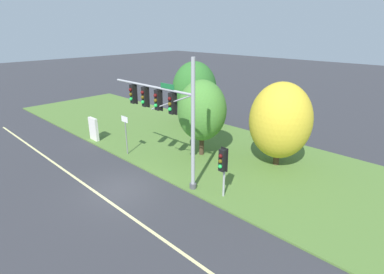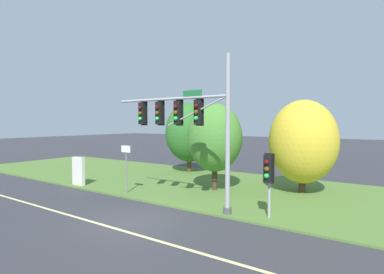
{
  "view_description": "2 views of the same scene",
  "coord_description": "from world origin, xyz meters",
  "px_view_note": "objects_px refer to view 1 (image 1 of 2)",
  "views": [
    {
      "loc": [
        13.81,
        -8.22,
        8.93
      ],
      "look_at": [
        1.4,
        4.65,
        2.38
      ],
      "focal_mm": 28.0,
      "sensor_mm": 36.0,
      "label": 1
    },
    {
      "loc": [
        9.54,
        -9.49,
        4.37
      ],
      "look_at": [
        0.25,
        4.25,
        3.58
      ],
      "focal_mm": 28.0,
      "sensor_mm": 36.0,
      "label": 2
    }
  ],
  "objects_px": {
    "traffic_signal_mast": "(164,108)",
    "pedestrian_signal_near_kerb": "(223,163)",
    "route_sign_post": "(126,130)",
    "info_kiosk": "(94,129)",
    "tree_behind_signpost": "(280,121)",
    "tree_left_of_mast": "(202,111)",
    "tree_nearest_road": "(195,90)"
  },
  "relations": [
    {
      "from": "tree_nearest_road",
      "to": "route_sign_post",
      "type": "bearing_deg",
      "value": -81.28
    },
    {
      "from": "traffic_signal_mast",
      "to": "tree_nearest_road",
      "type": "distance_m",
      "value": 10.78
    },
    {
      "from": "pedestrian_signal_near_kerb",
      "to": "tree_behind_signpost",
      "type": "bearing_deg",
      "value": 89.85
    },
    {
      "from": "route_sign_post",
      "to": "tree_left_of_mast",
      "type": "distance_m",
      "value": 5.7
    },
    {
      "from": "pedestrian_signal_near_kerb",
      "to": "info_kiosk",
      "type": "xyz_separation_m",
      "value": [
        -13.29,
        -0.28,
        -1.14
      ]
    },
    {
      "from": "tree_nearest_road",
      "to": "tree_left_of_mast",
      "type": "relative_size",
      "value": 1.09
    },
    {
      "from": "route_sign_post",
      "to": "info_kiosk",
      "type": "xyz_separation_m",
      "value": [
        -4.46,
        -0.18,
        -0.93
      ]
    },
    {
      "from": "tree_behind_signpost",
      "to": "info_kiosk",
      "type": "xyz_separation_m",
      "value": [
        -13.31,
        -6.24,
        -2.17
      ]
    },
    {
      "from": "tree_nearest_road",
      "to": "info_kiosk",
      "type": "relative_size",
      "value": 3.16
    },
    {
      "from": "tree_left_of_mast",
      "to": "tree_behind_signpost",
      "type": "distance_m",
      "value": 5.36
    },
    {
      "from": "route_sign_post",
      "to": "info_kiosk",
      "type": "height_order",
      "value": "route_sign_post"
    },
    {
      "from": "traffic_signal_mast",
      "to": "tree_nearest_road",
      "type": "height_order",
      "value": "traffic_signal_mast"
    },
    {
      "from": "route_sign_post",
      "to": "tree_behind_signpost",
      "type": "bearing_deg",
      "value": 34.44
    },
    {
      "from": "traffic_signal_mast",
      "to": "pedestrian_signal_near_kerb",
      "type": "distance_m",
      "value": 4.78
    },
    {
      "from": "tree_behind_signpost",
      "to": "info_kiosk",
      "type": "relative_size",
      "value": 2.98
    },
    {
      "from": "route_sign_post",
      "to": "tree_left_of_mast",
      "type": "xyz_separation_m",
      "value": [
        3.99,
        3.79,
        1.46
      ]
    },
    {
      "from": "tree_nearest_road",
      "to": "pedestrian_signal_near_kerb",
      "type": "bearing_deg",
      "value": -40.03
    },
    {
      "from": "tree_nearest_road",
      "to": "traffic_signal_mast",
      "type": "bearing_deg",
      "value": -56.08
    },
    {
      "from": "traffic_signal_mast",
      "to": "route_sign_post",
      "type": "height_order",
      "value": "traffic_signal_mast"
    },
    {
      "from": "traffic_signal_mast",
      "to": "pedestrian_signal_near_kerb",
      "type": "height_order",
      "value": "traffic_signal_mast"
    },
    {
      "from": "traffic_signal_mast",
      "to": "tree_behind_signpost",
      "type": "xyz_separation_m",
      "value": [
        4.17,
        6.34,
        -1.29
      ]
    },
    {
      "from": "tree_left_of_mast",
      "to": "tree_behind_signpost",
      "type": "xyz_separation_m",
      "value": [
        4.85,
        2.27,
        -0.21
      ]
    },
    {
      "from": "pedestrian_signal_near_kerb",
      "to": "tree_nearest_road",
      "type": "height_order",
      "value": "tree_nearest_road"
    },
    {
      "from": "traffic_signal_mast",
      "to": "tree_nearest_road",
      "type": "xyz_separation_m",
      "value": [
        -5.99,
        8.91,
        -0.98
      ]
    },
    {
      "from": "tree_left_of_mast",
      "to": "route_sign_post",
      "type": "bearing_deg",
      "value": -136.5
    },
    {
      "from": "pedestrian_signal_near_kerb",
      "to": "info_kiosk",
      "type": "height_order",
      "value": "pedestrian_signal_near_kerb"
    },
    {
      "from": "pedestrian_signal_near_kerb",
      "to": "tree_nearest_road",
      "type": "bearing_deg",
      "value": 139.97
    },
    {
      "from": "route_sign_post",
      "to": "pedestrian_signal_near_kerb",
      "type": "bearing_deg",
      "value": 0.69
    },
    {
      "from": "pedestrian_signal_near_kerb",
      "to": "route_sign_post",
      "type": "bearing_deg",
      "value": -179.31
    },
    {
      "from": "pedestrian_signal_near_kerb",
      "to": "tree_behind_signpost",
      "type": "distance_m",
      "value": 6.05
    },
    {
      "from": "tree_left_of_mast",
      "to": "info_kiosk",
      "type": "xyz_separation_m",
      "value": [
        -8.46,
        -3.97,
        -2.38
      ]
    },
    {
      "from": "route_sign_post",
      "to": "tree_behind_signpost",
      "type": "relative_size",
      "value": 0.52
    }
  ]
}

